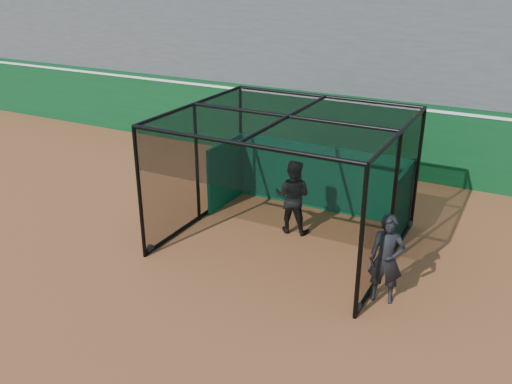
% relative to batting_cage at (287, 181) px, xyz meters
% --- Properties ---
extents(ground, '(120.00, 120.00, 0.00)m').
position_rel_batting_cage_xyz_m(ground, '(-1.01, -2.52, -1.61)').
color(ground, brown).
rests_on(ground, ground).
extents(outfield_wall, '(50.00, 0.50, 2.50)m').
position_rel_batting_cage_xyz_m(outfield_wall, '(-1.01, 5.98, -0.32)').
color(outfield_wall, '#0B3D1A').
rests_on(outfield_wall, ground).
extents(grandstand, '(50.00, 7.85, 8.95)m').
position_rel_batting_cage_xyz_m(grandstand, '(-1.01, 9.75, 2.87)').
color(grandstand, '#4C4C4F').
rests_on(grandstand, ground).
extents(batting_cage, '(5.34, 4.79, 3.23)m').
position_rel_batting_cage_xyz_m(batting_cage, '(0.00, 0.00, 0.00)').
color(batting_cage, black).
rests_on(batting_cage, ground).
extents(batter, '(1.04, 0.86, 1.96)m').
position_rel_batting_cage_xyz_m(batter, '(-0.08, 0.55, -0.63)').
color(batter, black).
rests_on(batter, ground).
extents(on_deck_player, '(0.78, 0.59, 1.92)m').
position_rel_batting_cage_xyz_m(on_deck_player, '(2.92, -1.48, -0.65)').
color(on_deck_player, black).
rests_on(on_deck_player, ground).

